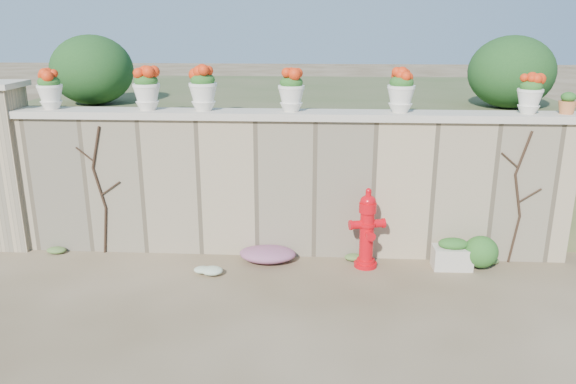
# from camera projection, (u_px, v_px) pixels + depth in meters

# --- Properties ---
(ground) EXTENTS (80.00, 80.00, 0.00)m
(ground) POSITION_uv_depth(u_px,v_px,m) (277.00, 310.00, 6.70)
(ground) COLOR brown
(ground) RESTS_ON ground
(stone_wall) EXTENTS (8.00, 0.40, 2.00)m
(stone_wall) POSITION_uv_depth(u_px,v_px,m) (286.00, 187.00, 8.13)
(stone_wall) COLOR tan
(stone_wall) RESTS_ON ground
(wall_cap) EXTENTS (8.10, 0.52, 0.10)m
(wall_cap) POSITION_uv_depth(u_px,v_px,m) (286.00, 115.00, 7.82)
(wall_cap) COLOR beige
(wall_cap) RESTS_ON stone_wall
(gate_pillar) EXTENTS (0.72, 0.72, 2.48)m
(gate_pillar) POSITION_uv_depth(u_px,v_px,m) (6.00, 166.00, 8.29)
(gate_pillar) COLOR tan
(gate_pillar) RESTS_ON ground
(raised_fill) EXTENTS (9.00, 6.00, 2.00)m
(raised_fill) POSITION_uv_depth(u_px,v_px,m) (296.00, 142.00, 11.18)
(raised_fill) COLOR #384C23
(raised_fill) RESTS_ON ground
(back_shrub_left) EXTENTS (1.30, 1.30, 1.10)m
(back_shrub_left) POSITION_uv_depth(u_px,v_px,m) (92.00, 70.00, 9.00)
(back_shrub_left) COLOR #143814
(back_shrub_left) RESTS_ON raised_fill
(back_shrub_right) EXTENTS (1.30, 1.30, 1.10)m
(back_shrub_right) POSITION_uv_depth(u_px,v_px,m) (511.00, 72.00, 8.62)
(back_shrub_right) COLOR #143814
(back_shrub_right) RESTS_ON raised_fill
(vine_left) EXTENTS (0.60, 0.04, 1.91)m
(vine_left) POSITION_uv_depth(u_px,v_px,m) (100.00, 189.00, 8.07)
(vine_left) COLOR black
(vine_left) RESTS_ON ground
(vine_right) EXTENTS (0.60, 0.04, 1.91)m
(vine_right) POSITION_uv_depth(u_px,v_px,m) (518.00, 196.00, 7.74)
(vine_right) COLOR black
(vine_right) RESTS_ON ground
(fire_hydrant) EXTENTS (0.50, 0.35, 1.14)m
(fire_hydrant) POSITION_uv_depth(u_px,v_px,m) (367.00, 228.00, 7.72)
(fire_hydrant) COLOR red
(fire_hydrant) RESTS_ON ground
(planter_box) EXTENTS (0.53, 0.32, 0.44)m
(planter_box) POSITION_uv_depth(u_px,v_px,m) (452.00, 254.00, 7.78)
(planter_box) COLOR beige
(planter_box) RESTS_ON ground
(green_shrub) EXTENTS (0.61, 0.55, 0.58)m
(green_shrub) POSITION_uv_depth(u_px,v_px,m) (483.00, 248.00, 7.76)
(green_shrub) COLOR #1E5119
(green_shrub) RESTS_ON ground
(magenta_clump) EXTENTS (0.98, 0.65, 0.26)m
(magenta_clump) POSITION_uv_depth(u_px,v_px,m) (262.00, 254.00, 7.96)
(magenta_clump) COLOR #BD259A
(magenta_clump) RESTS_ON ground
(white_flowers) EXTENTS (0.45, 0.36, 0.16)m
(white_flowers) POSITION_uv_depth(u_px,v_px,m) (207.00, 269.00, 7.60)
(white_flowers) COLOR white
(white_flowers) RESTS_ON ground
(urn_pot_0) EXTENTS (0.35, 0.35, 0.56)m
(urn_pot_0) POSITION_uv_depth(u_px,v_px,m) (50.00, 90.00, 7.91)
(urn_pot_0) COLOR silver
(urn_pot_0) RESTS_ON wall_cap
(urn_pot_1) EXTENTS (0.38, 0.38, 0.59)m
(urn_pot_1) POSITION_uv_depth(u_px,v_px,m) (147.00, 89.00, 7.83)
(urn_pot_1) COLOR silver
(urn_pot_1) RESTS_ON wall_cap
(urn_pot_2) EXTENTS (0.39, 0.39, 0.61)m
(urn_pot_2) POSITION_uv_depth(u_px,v_px,m) (203.00, 89.00, 7.78)
(urn_pot_2) COLOR silver
(urn_pot_2) RESTS_ON wall_cap
(urn_pot_3) EXTENTS (0.37, 0.37, 0.57)m
(urn_pot_3) POSITION_uv_depth(u_px,v_px,m) (291.00, 91.00, 7.72)
(urn_pot_3) COLOR silver
(urn_pot_3) RESTS_ON wall_cap
(urn_pot_4) EXTENTS (0.38, 0.38, 0.59)m
(urn_pot_4) POSITION_uv_depth(u_px,v_px,m) (401.00, 91.00, 7.63)
(urn_pot_4) COLOR silver
(urn_pot_4) RESTS_ON wall_cap
(urn_pot_5) EXTENTS (0.34, 0.34, 0.53)m
(urn_pot_5) POSITION_uv_depth(u_px,v_px,m) (530.00, 94.00, 7.54)
(urn_pot_5) COLOR silver
(urn_pot_5) RESTS_ON wall_cap
(terracotta_pot) EXTENTS (0.24, 0.24, 0.28)m
(terracotta_pot) POSITION_uv_depth(u_px,v_px,m) (567.00, 104.00, 7.55)
(terracotta_pot) COLOR #C6703C
(terracotta_pot) RESTS_ON wall_cap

